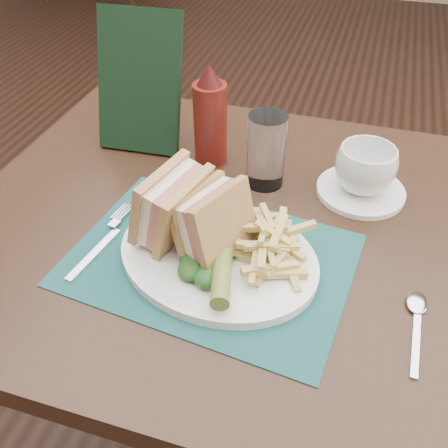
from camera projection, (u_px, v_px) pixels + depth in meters
name	position (u px, v px, depth m)	size (l,w,h in m)	color
floor	(274.00, 300.00, 1.66)	(7.00, 7.00, 0.00)	black
table_main	(234.00, 356.00, 1.05)	(0.90, 0.75, 0.75)	black
placemat	(211.00, 259.00, 0.73)	(0.40, 0.29, 0.00)	#164846
plate	(218.00, 256.00, 0.73)	(0.30, 0.24, 0.01)	white
sandwich_half_a	(159.00, 200.00, 0.72)	(0.06, 0.12, 0.11)	tan
sandwich_half_b	(203.00, 215.00, 0.70)	(0.06, 0.11, 0.10)	tan
kale_garnish	(209.00, 270.00, 0.68)	(0.11, 0.08, 0.03)	#193E16
pickle_spear	(222.00, 271.00, 0.66)	(0.03, 0.03, 0.12)	#5E712B
fries_pile	(270.00, 241.00, 0.70)	(0.18, 0.20, 0.05)	tan
fork	(103.00, 239.00, 0.76)	(0.03, 0.17, 0.01)	silver
spoon	(417.00, 328.00, 0.63)	(0.03, 0.15, 0.01)	silver
saucer	(360.00, 191.00, 0.85)	(0.15, 0.15, 0.01)	white
coffee_cup	(365.00, 169.00, 0.83)	(0.10, 0.10, 0.08)	white
drinking_glass	(266.00, 151.00, 0.84)	(0.07, 0.07, 0.13)	silver
ketchup_bottle	(210.00, 115.00, 0.88)	(0.06, 0.06, 0.19)	#52120E
check_presenter	(139.00, 82.00, 0.91)	(0.16, 0.02, 0.26)	black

